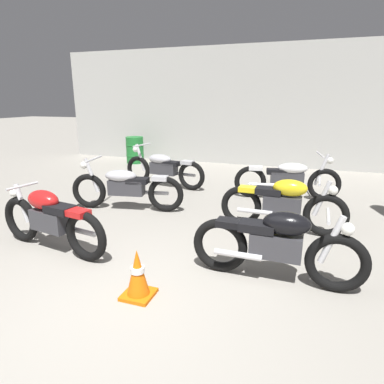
{
  "coord_description": "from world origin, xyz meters",
  "views": [
    {
      "loc": [
        1.74,
        -2.59,
        2.03
      ],
      "look_at": [
        0.0,
        2.42,
        0.55
      ],
      "focal_mm": 31.24,
      "sensor_mm": 36.0,
      "label": 1
    }
  ],
  "objects_px": {
    "motorcycle_right_row_0": "(277,244)",
    "traffic_cone": "(138,274)",
    "motorcycle_left_row_1": "(126,186)",
    "oil_drum": "(135,150)",
    "motorcycle_left_row_0": "(50,219)",
    "motorcycle_left_row_2": "(163,168)",
    "motorcycle_right_row_2": "(288,178)",
    "motorcycle_right_row_1": "(283,203)"
  },
  "relations": [
    {
      "from": "motorcycle_left_row_1",
      "to": "oil_drum",
      "type": "height_order",
      "value": "motorcycle_left_row_1"
    },
    {
      "from": "motorcycle_left_row_0",
      "to": "oil_drum",
      "type": "bearing_deg",
      "value": 108.56
    },
    {
      "from": "motorcycle_left_row_0",
      "to": "oil_drum",
      "type": "distance_m",
      "value": 6.58
    },
    {
      "from": "motorcycle_left_row_2",
      "to": "oil_drum",
      "type": "bearing_deg",
      "value": 130.34
    },
    {
      "from": "motorcycle_left_row_0",
      "to": "traffic_cone",
      "type": "height_order",
      "value": "motorcycle_left_row_0"
    },
    {
      "from": "motorcycle_left_row_1",
      "to": "motorcycle_left_row_2",
      "type": "relative_size",
      "value": 1.0
    },
    {
      "from": "motorcycle_left_row_0",
      "to": "motorcycle_right_row_2",
      "type": "relative_size",
      "value": 0.91
    },
    {
      "from": "motorcycle_right_row_1",
      "to": "motorcycle_left_row_0",
      "type": "bearing_deg",
      "value": -149.11
    },
    {
      "from": "oil_drum",
      "to": "motorcycle_right_row_1",
      "type": "bearing_deg",
      "value": -41.62
    },
    {
      "from": "motorcycle_left_row_2",
      "to": "motorcycle_right_row_1",
      "type": "bearing_deg",
      "value": -34.18
    },
    {
      "from": "motorcycle_right_row_1",
      "to": "traffic_cone",
      "type": "xyz_separation_m",
      "value": [
        -1.28,
        -2.4,
        -0.2
      ]
    },
    {
      "from": "motorcycle_right_row_2",
      "to": "oil_drum",
      "type": "xyz_separation_m",
      "value": [
        -4.99,
        2.61,
        -0.03
      ]
    },
    {
      "from": "motorcycle_right_row_0",
      "to": "motorcycle_right_row_2",
      "type": "height_order",
      "value": "motorcycle_right_row_2"
    },
    {
      "from": "motorcycle_right_row_1",
      "to": "motorcycle_right_row_2",
      "type": "bearing_deg",
      "value": 91.51
    },
    {
      "from": "motorcycle_right_row_1",
      "to": "oil_drum",
      "type": "relative_size",
      "value": 2.32
    },
    {
      "from": "oil_drum",
      "to": "traffic_cone",
      "type": "xyz_separation_m",
      "value": [
        3.76,
        -6.87,
        -0.17
      ]
    },
    {
      "from": "motorcycle_left_row_2",
      "to": "motorcycle_left_row_1",
      "type": "bearing_deg",
      "value": -88.1
    },
    {
      "from": "oil_drum",
      "to": "traffic_cone",
      "type": "relative_size",
      "value": 1.57
    },
    {
      "from": "motorcycle_right_row_0",
      "to": "motorcycle_right_row_2",
      "type": "xyz_separation_m",
      "value": [
        -0.11,
        3.46,
        -0.01
      ]
    },
    {
      "from": "oil_drum",
      "to": "traffic_cone",
      "type": "height_order",
      "value": "oil_drum"
    },
    {
      "from": "motorcycle_left_row_0",
      "to": "motorcycle_left_row_2",
      "type": "height_order",
      "value": "motorcycle_left_row_2"
    },
    {
      "from": "motorcycle_left_row_1",
      "to": "oil_drum",
      "type": "xyz_separation_m",
      "value": [
        -2.18,
        4.35,
        -0.03
      ]
    },
    {
      "from": "motorcycle_right_row_2",
      "to": "traffic_cone",
      "type": "xyz_separation_m",
      "value": [
        -1.23,
        -4.26,
        -0.19
      ]
    },
    {
      "from": "motorcycle_left_row_1",
      "to": "motorcycle_right_row_1",
      "type": "height_order",
      "value": "motorcycle_left_row_1"
    },
    {
      "from": "motorcycle_right_row_0",
      "to": "motorcycle_left_row_2",
      "type": "bearing_deg",
      "value": 129.83
    },
    {
      "from": "motorcycle_left_row_2",
      "to": "motorcycle_right_row_0",
      "type": "height_order",
      "value": "motorcycle_left_row_2"
    },
    {
      "from": "motorcycle_left_row_1",
      "to": "motorcycle_right_row_2",
      "type": "xyz_separation_m",
      "value": [
        2.81,
        1.74,
        0.0
      ]
    },
    {
      "from": "motorcycle_right_row_0",
      "to": "traffic_cone",
      "type": "distance_m",
      "value": 1.57
    },
    {
      "from": "motorcycle_left_row_1",
      "to": "motorcycle_right_row_0",
      "type": "distance_m",
      "value": 3.38
    },
    {
      "from": "motorcycle_left_row_1",
      "to": "motorcycle_left_row_0",
      "type": "bearing_deg",
      "value": -92.54
    },
    {
      "from": "motorcycle_right_row_0",
      "to": "traffic_cone",
      "type": "height_order",
      "value": "motorcycle_right_row_0"
    },
    {
      "from": "motorcycle_right_row_0",
      "to": "motorcycle_right_row_2",
      "type": "bearing_deg",
      "value": 91.77
    },
    {
      "from": "motorcycle_right_row_2",
      "to": "oil_drum",
      "type": "bearing_deg",
      "value": 152.38
    },
    {
      "from": "motorcycle_left_row_2",
      "to": "traffic_cone",
      "type": "bearing_deg",
      "value": -69.39
    },
    {
      "from": "motorcycle_right_row_0",
      "to": "motorcycle_right_row_2",
      "type": "relative_size",
      "value": 0.91
    },
    {
      "from": "motorcycle_left_row_0",
      "to": "motorcycle_right_row_1",
      "type": "relative_size",
      "value": 0.99
    },
    {
      "from": "motorcycle_right_row_2",
      "to": "motorcycle_right_row_1",
      "type": "bearing_deg",
      "value": -88.49
    },
    {
      "from": "motorcycle_right_row_2",
      "to": "motorcycle_left_row_0",
      "type": "bearing_deg",
      "value": -128.59
    },
    {
      "from": "motorcycle_right_row_2",
      "to": "traffic_cone",
      "type": "height_order",
      "value": "motorcycle_right_row_2"
    },
    {
      "from": "motorcycle_left_row_1",
      "to": "traffic_cone",
      "type": "bearing_deg",
      "value": -57.81
    },
    {
      "from": "motorcycle_left_row_2",
      "to": "motorcycle_right_row_0",
      "type": "relative_size",
      "value": 1.1
    },
    {
      "from": "motorcycle_right_row_0",
      "to": "traffic_cone",
      "type": "xyz_separation_m",
      "value": [
        -1.33,
        -0.81,
        -0.2
      ]
    }
  ]
}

